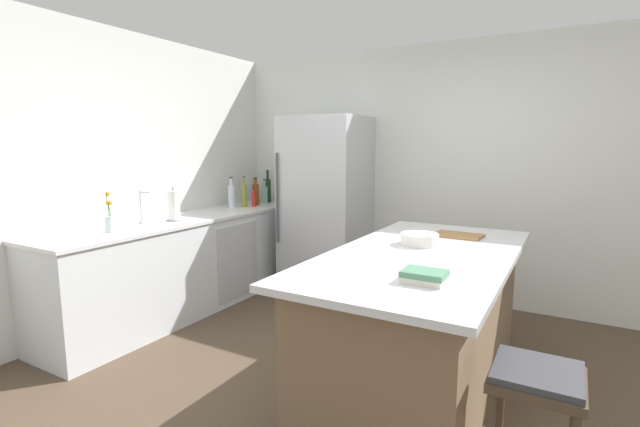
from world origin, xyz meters
name	(u,v)px	position (x,y,z in m)	size (l,w,h in m)	color
ground_plane	(349,399)	(0.00, 0.00, 0.00)	(7.20, 7.20, 0.00)	#4C3D2D
wall_rear	(447,174)	(0.00, 2.25, 1.30)	(6.00, 0.10, 2.60)	silver
wall_left	(94,179)	(-2.45, 0.00, 1.30)	(0.10, 6.00, 2.60)	silver
counter_run_left	(188,263)	(-2.08, 0.67, 0.45)	(0.67, 2.89, 0.91)	silver
kitchen_island	(420,320)	(0.33, 0.36, 0.46)	(1.06, 2.16, 0.91)	#7A6047
refrigerator	(326,205)	(-1.19, 1.84, 0.95)	(0.83, 0.75, 1.89)	#B7BABF
bar_stool	(536,397)	(1.07, -0.42, 0.55)	(0.36, 0.36, 0.67)	#473828
sink_faucet	(142,206)	(-2.12, 0.21, 1.06)	(0.15, 0.05, 0.30)	silver
flower_vase	(110,220)	(-2.03, -0.17, 1.00)	(0.08, 0.08, 0.32)	silver
paper_towel_roll	(174,206)	(-2.02, 0.47, 1.04)	(0.14, 0.14, 0.31)	gray
wine_bottle	(268,190)	(-2.09, 2.00, 1.06)	(0.07, 0.07, 0.39)	#19381E
gin_bottle	(265,194)	(-2.07, 1.91, 1.02)	(0.07, 0.07, 0.29)	#8CB79E
vinegar_bottle	(255,193)	(-2.14, 1.81, 1.03)	(0.05, 0.05, 0.30)	#994C23
whiskey_bottle	(256,194)	(-2.04, 1.71, 1.04)	(0.08, 0.08, 0.32)	brown
hot_sauce_bottle	(254,199)	(-1.99, 1.61, 0.99)	(0.05, 0.05, 0.21)	red
olive_oil_bottle	(244,195)	(-2.06, 1.53, 1.04)	(0.06, 0.06, 0.34)	olive
soda_bottle	(232,195)	(-2.16, 1.42, 1.04)	(0.07, 0.07, 0.34)	silver
cookbook_stack	(424,276)	(0.53, -0.26, 0.95)	(0.21, 0.16, 0.06)	silver
mixing_bowl	(419,239)	(0.25, 0.56, 0.95)	(0.26, 0.26, 0.08)	silver
cutting_board	(458,235)	(0.41, 0.99, 0.92)	(0.36, 0.25, 0.02)	#9E7042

